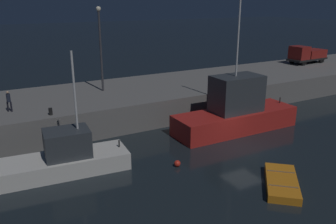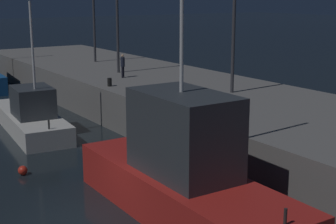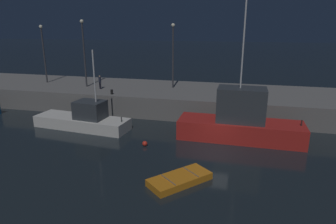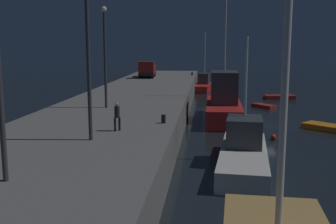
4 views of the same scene
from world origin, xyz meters
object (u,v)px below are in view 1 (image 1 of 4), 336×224
dinghy_red_small (282,183)px  lamp_post_central (100,43)px  mooring_buoy_mid (177,163)px  dockworker (9,100)px  utility_truck (307,54)px  bollard_west (51,112)px  fishing_boat_white (56,160)px  fishing_boat_orange (236,112)px

dinghy_red_small → lamp_post_central: lamp_post_central is taller
mooring_buoy_mid → dockworker: size_ratio=0.27×
utility_truck → bollard_west: size_ratio=11.32×
utility_truck → dockworker: 37.70m
fishing_boat_white → dinghy_red_small: (11.37, -8.17, -0.71)m
bollard_west → lamp_post_central: bearing=41.1°
bollard_west → dockworker: bearing=137.3°
mooring_buoy_mid → utility_truck: 31.98m
lamp_post_central → utility_truck: size_ratio=1.28×
dinghy_red_small → dockworker: (-13.08, 15.48, 3.11)m
lamp_post_central → dockworker: size_ratio=4.71×
dinghy_red_small → mooring_buoy_mid: dinghy_red_small is taller
dockworker → utility_truck: bearing=5.8°
fishing_boat_white → dockworker: bearing=103.2°
fishing_boat_orange → mooring_buoy_mid: bearing=-155.6°
lamp_post_central → fishing_boat_white: bearing=-123.8°
dinghy_red_small → lamp_post_central: bearing=104.3°
mooring_buoy_mid → lamp_post_central: lamp_post_central is taller
utility_truck → bollard_west: (-34.94, -6.17, -0.93)m
lamp_post_central → bollard_west: 8.87m
dinghy_red_small → lamp_post_central: 19.96m
fishing_boat_orange → mooring_buoy_mid: (-7.80, -3.54, -1.44)m
utility_truck → dockworker: (-37.50, -3.81, -0.27)m
dockworker → lamp_post_central: bearing=18.1°
fishing_boat_white → mooring_buoy_mid: (7.24, -2.89, -0.72)m
fishing_boat_white → dockworker: 7.88m
utility_truck → bollard_west: utility_truck is taller
fishing_boat_orange → utility_truck: (20.74, 10.46, 1.95)m
fishing_boat_orange → dockworker: (-16.76, 6.66, 1.68)m
mooring_buoy_mid → utility_truck: (28.55, 14.01, 3.39)m
dinghy_red_small → utility_truck: (24.42, 19.28, 3.37)m
dinghy_red_small → fishing_boat_orange: bearing=67.4°
dinghy_red_small → mooring_buoy_mid: 6.70m
lamp_post_central → fishing_boat_orange: bearing=-48.5°
dinghy_red_small → mooring_buoy_mid: bearing=128.0°
fishing_boat_white → utility_truck: fishing_boat_white is taller
mooring_buoy_mid → utility_truck: size_ratio=0.07×
dinghy_red_small → utility_truck: 31.30m
fishing_boat_white → bollard_west: 5.30m
mooring_buoy_mid → lamp_post_central: size_ratio=0.06×
lamp_post_central → dockworker: bearing=-161.9°
fishing_boat_orange → mooring_buoy_mid: 8.69m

